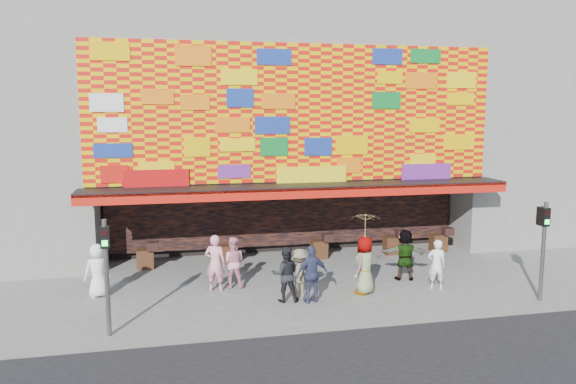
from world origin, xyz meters
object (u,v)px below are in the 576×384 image
object	(u,v)px
ped_c	(285,274)
signal_right	(544,240)
ped_d	(300,274)
ped_e	(312,274)
ped_h	(437,264)
signal_left	(106,264)
ped_g	(365,265)
ped_a	(98,270)
ped_i	(233,262)
ped_f	(405,255)
parasol	(366,227)
ped_b	(215,263)

from	to	relation	value
ped_c	signal_right	bearing A→B (deg)	176.50
ped_d	ped_e	world-z (taller)	ped_e
ped_c	ped_d	size ratio (longest dim) A/B	1.09
ped_d	ped_h	world-z (taller)	ped_h
signal_left	ped_g	world-z (taller)	signal_left
ped_a	ped_i	bearing A→B (deg)	157.67
signal_left	ped_g	xyz separation A→B (m)	(7.47, 1.76, -0.96)
ped_e	ped_i	xyz separation A→B (m)	(-2.12, 1.94, -0.03)
signal_left	ped_d	xyz separation A→B (m)	(5.38, 1.74, -1.10)
signal_right	ped_i	size ratio (longest dim) A/B	1.82
ped_g	ped_e	bearing A→B (deg)	-28.37
ped_f	parasol	xyz separation A→B (m)	(-1.81, -1.07, 1.25)
ped_b	ped_h	distance (m)	7.03
ped_c	parasol	world-z (taller)	parasol
ped_e	ped_f	distance (m)	3.94
ped_a	ped_h	bearing A→B (deg)	148.84
ped_e	parasol	world-z (taller)	parasol
ped_b	parasol	distance (m)	4.84
signal_left	ped_i	size ratio (longest dim) A/B	1.82
ped_e	ped_i	bearing A→B (deg)	-54.17
ped_e	ped_i	world-z (taller)	ped_e
ped_b	ped_f	bearing A→B (deg)	-162.61
ped_a	ped_e	xyz separation A→B (m)	(6.25, -1.90, 0.03)
ped_d	ped_c	bearing A→B (deg)	32.03
signal_right	ped_e	size ratio (longest dim) A/B	1.74
ped_e	ped_b	bearing A→B (deg)	-43.73
ped_b	ped_i	xyz separation A→B (m)	(0.58, 0.25, -0.08)
signal_left	ped_g	distance (m)	7.73
ped_d	ped_e	size ratio (longest dim) A/B	0.89
parasol	ped_h	bearing A→B (deg)	-1.32
signal_left	ped_d	world-z (taller)	signal_left
ped_e	ped_g	size ratio (longest dim) A/B	0.96
ped_a	ped_g	size ratio (longest dim) A/B	0.92
signal_right	ped_a	bearing A→B (deg)	166.14
ped_f	ped_i	world-z (taller)	ped_f
ped_a	ped_i	distance (m)	4.13
ped_a	parasol	world-z (taller)	parasol
ped_a	ped_g	world-z (taller)	ped_g
ped_i	ped_a	bearing A→B (deg)	14.95
ped_h	ped_d	bearing A→B (deg)	13.95
signal_left	ped_h	distance (m)	10.07
ped_c	ped_e	distance (m)	0.79
ped_d	ped_e	distance (m)	0.52
signal_left	signal_right	xyz separation A→B (m)	(12.40, 0.00, 0.00)
signal_right	ped_f	distance (m)	4.32
signal_right	ped_c	distance (m)	7.72
ped_h	ped_i	xyz separation A→B (m)	(-6.33, 1.55, 0.02)
ped_a	parasol	bearing A→B (deg)	146.84
ped_d	parasol	world-z (taller)	parasol
ped_a	ped_f	world-z (taller)	ped_f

